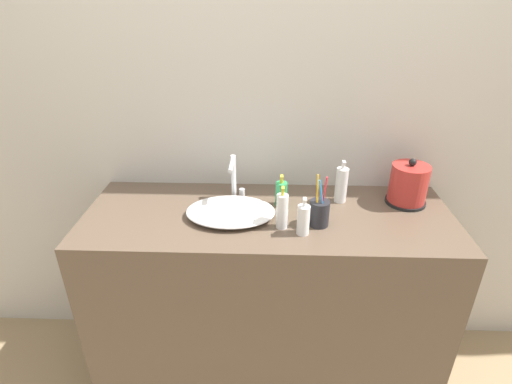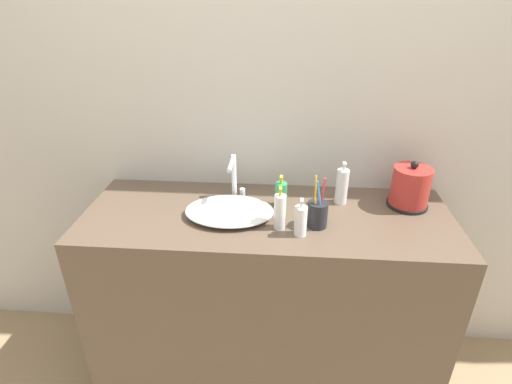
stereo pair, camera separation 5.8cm
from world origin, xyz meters
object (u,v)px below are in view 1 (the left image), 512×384
at_px(toothbrush_cup, 318,213).
at_px(hand_cream_bottle, 340,185).
at_px(mouthwash_bottle, 281,211).
at_px(electric_kettle, 407,186).
at_px(faucet, 233,176).
at_px(lotion_bottle, 280,194).
at_px(shampoo_bottle, 302,220).

xyz_separation_m(toothbrush_cup, hand_cream_bottle, (0.11, 0.20, 0.02)).
bearing_deg(mouthwash_bottle, electric_kettle, 21.96).
xyz_separation_m(faucet, hand_cream_bottle, (0.45, 0.00, -0.03)).
height_order(lotion_bottle, shampoo_bottle, shampoo_bottle).
distance_m(lotion_bottle, hand_cream_bottle, 0.26).
bearing_deg(electric_kettle, shampoo_bottle, -150.68).
height_order(lotion_bottle, hand_cream_bottle, hand_cream_bottle).
xyz_separation_m(faucet, toothbrush_cup, (0.34, -0.20, -0.06)).
xyz_separation_m(electric_kettle, shampoo_bottle, (-0.45, -0.25, -0.02)).
xyz_separation_m(lotion_bottle, shampoo_bottle, (0.08, -0.22, 0.01)).
height_order(faucet, shampoo_bottle, faucet).
relative_size(toothbrush_cup, lotion_bottle, 1.51).
relative_size(electric_kettle, mouthwash_bottle, 1.16).
height_order(electric_kettle, hand_cream_bottle, electric_kettle).
distance_m(shampoo_bottle, hand_cream_bottle, 0.32).
distance_m(toothbrush_cup, shampoo_bottle, 0.09).
bearing_deg(shampoo_bottle, mouthwash_bottle, 151.97).
height_order(toothbrush_cup, lotion_bottle, toothbrush_cup).
height_order(electric_kettle, shampoo_bottle, electric_kettle).
distance_m(electric_kettle, shampoo_bottle, 0.52).
bearing_deg(toothbrush_cup, hand_cream_bottle, 60.31).
bearing_deg(mouthwash_bottle, faucet, 132.10).
height_order(faucet, mouthwash_bottle, faucet).
relative_size(faucet, mouthwash_bottle, 1.12).
bearing_deg(faucet, shampoo_bottle, -43.41).
bearing_deg(mouthwash_bottle, lotion_bottle, 89.80).
xyz_separation_m(toothbrush_cup, shampoo_bottle, (-0.07, -0.06, 0.01)).
distance_m(mouthwash_bottle, hand_cream_bottle, 0.34).
distance_m(electric_kettle, mouthwash_bottle, 0.57).
xyz_separation_m(faucet, shampoo_bottle, (0.27, -0.26, -0.05)).
relative_size(electric_kettle, lotion_bottle, 1.45).
bearing_deg(shampoo_bottle, faucet, 136.59).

